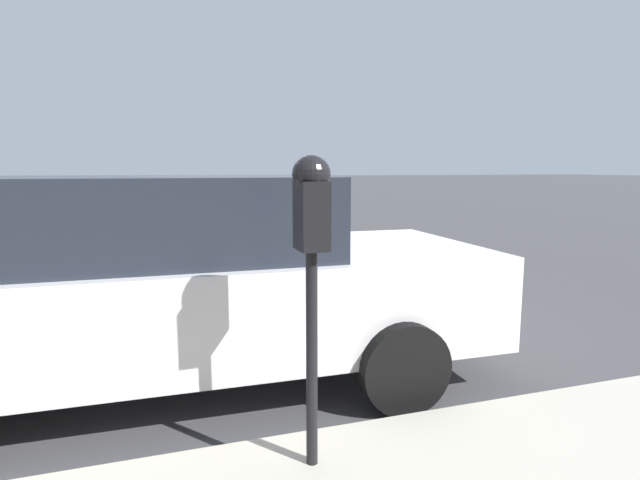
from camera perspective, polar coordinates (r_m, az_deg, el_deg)
name	(u,v)px	position (r m, az deg, el deg)	size (l,w,h in m)	color
ground_plane	(274,331)	(5.25, -5.29, -10.36)	(220.00, 220.00, 0.00)	#424244
parking_meter	(311,232)	(2.47, -0.99, 0.92)	(0.21, 0.19, 1.61)	black
car_white	(158,280)	(3.94, -18.05, -4.37)	(2.07, 5.01, 1.61)	silver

